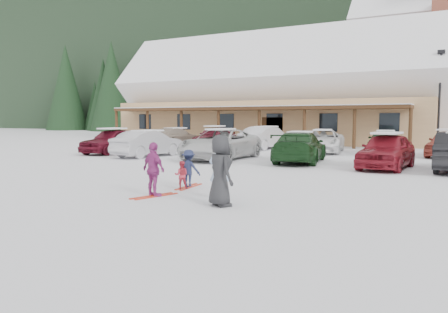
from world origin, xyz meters
The scene contains 23 objects.
ground centered at (0.00, 0.00, 0.00)m, with size 160.00×160.00×0.00m, color white.
forested_hillside centered at (0.00, 85.00, 19.00)m, with size 300.00×70.00×38.00m, color black.
day_lodge centered at (-9.00, 27.96, 3.94)m, with size 29.12×12.50×10.38m.
lamp_post centered at (5.12, 24.16, 3.85)m, with size 0.50×0.25×6.87m.
conifer_0 centered at (-26.00, 30.00, 5.69)m, with size 4.40×4.40×10.20m.
conifer_2 centered at (-30.00, 42.00, 6.83)m, with size 5.28×5.28×12.24m.
adult_skier centered at (0.86, -0.31, 0.75)m, with size 0.55×0.36×1.51m, color #AEC9EE.
toddler_red centered at (-0.93, 0.58, 0.42)m, with size 0.41×0.32×0.85m, color #C23042.
child_navy centered at (-0.92, 0.98, 0.58)m, with size 0.75×0.43×1.16m, color #1D2444.
skis_child_navy centered at (-0.92, 0.98, 0.01)m, with size 0.20×1.40×0.03m, color red.
child_magenta centered at (-0.88, -0.83, 0.74)m, with size 0.87×0.36×1.48m, color #9D317C.
skis_child_magenta centered at (-0.88, -0.83, 0.01)m, with size 0.20×1.40×0.03m, color red.
bystander_dark centered at (1.32, -1.11, 0.86)m, with size 0.84×0.55×1.73m, color #262628.
parked_car_0 centered at (-11.99, 9.73, 0.76)m, with size 1.80×4.47×1.52m, color maroon.
parked_car_1 centered at (-8.77, 9.02, 0.72)m, with size 1.53×4.40×1.45m, color #B5B4BA.
parked_car_2 centered at (-4.46, 9.54, 0.78)m, with size 2.60×5.65×1.57m, color silver.
parked_car_3 centered at (-0.31, 9.85, 0.74)m, with size 2.07×5.08×1.47m, color #183B1A.
parked_car_4 centered at (3.72, 9.18, 0.76)m, with size 1.78×4.43×1.51m, color maroon.
parked_car_7 centered at (-12.61, 17.32, 0.69)m, with size 1.95×4.79×1.39m, color tan.
parked_car_8 centered at (-9.14, 17.25, 0.79)m, with size 1.85×4.61×1.57m, color maroon.
parked_car_9 centered at (-5.32, 17.72, 0.78)m, with size 1.65×4.73×1.56m, color silver.
parked_car_10 centered at (-1.01, 16.37, 0.71)m, with size 2.36×5.11×1.42m, color white.
parked_car_11 centered at (2.61, 16.81, 0.70)m, with size 1.95×4.80×1.39m, color #1B3922.
Camera 1 is at (6.32, -10.26, 2.12)m, focal length 35.00 mm.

